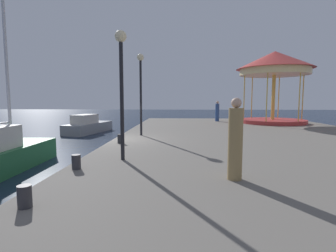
% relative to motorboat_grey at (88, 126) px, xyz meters
% --- Properties ---
extents(ground_plane, '(120.00, 120.00, 0.00)m').
position_rel_motorboat_grey_xyz_m(ground_plane, '(4.35, -8.48, -0.57)').
color(ground_plane, '#162338').
extents(quay_dock, '(14.57, 28.58, 0.80)m').
position_rel_motorboat_grey_xyz_m(quay_dock, '(11.63, -8.48, -0.17)').
color(quay_dock, slate).
rests_on(quay_dock, ground).
extents(motorboat_grey, '(2.73, 5.26, 1.52)m').
position_rel_motorboat_grey_xyz_m(motorboat_grey, '(0.00, 0.00, 0.00)').
color(motorboat_grey, gray).
rests_on(motorboat_grey, ground).
extents(carousel, '(5.98, 5.98, 5.76)m').
position_rel_motorboat_grey_xyz_m(carousel, '(15.09, 0.78, 4.54)').
color(carousel, '#B23333').
rests_on(carousel, quay_dock).
extents(lamp_post_near_edge, '(0.36, 0.36, 3.98)m').
position_rel_motorboat_grey_xyz_m(lamp_post_near_edge, '(5.76, -12.76, 2.98)').
color(lamp_post_near_edge, black).
rests_on(lamp_post_near_edge, quay_dock).
extents(lamp_post_mid_promenade, '(0.36, 0.36, 4.28)m').
position_rel_motorboat_grey_xyz_m(lamp_post_mid_promenade, '(5.47, -7.05, 3.16)').
color(lamp_post_mid_promenade, black).
rests_on(lamp_post_mid_promenade, quay_dock).
extents(bollard_south, '(0.24, 0.24, 0.40)m').
position_rel_motorboat_grey_xyz_m(bollard_south, '(4.96, -9.68, 0.43)').
color(bollard_south, '#2D2D33').
rests_on(bollard_south, quay_dock).
extents(bollard_north, '(0.24, 0.24, 0.40)m').
position_rel_motorboat_grey_xyz_m(bollard_north, '(4.86, -16.47, 0.43)').
color(bollard_north, '#2D2D33').
rests_on(bollard_north, quay_dock).
extents(bollard_center, '(0.24, 0.24, 0.40)m').
position_rel_motorboat_grey_xyz_m(bollard_center, '(4.74, -13.93, 0.43)').
color(bollard_center, '#2D2D33').
rests_on(bollard_center, quay_dock).
extents(person_far_corner, '(0.34, 0.34, 1.79)m').
position_rel_motorboat_grey_xyz_m(person_far_corner, '(10.82, 2.34, 1.07)').
color(person_far_corner, '#2D4C8C').
rests_on(person_far_corner, quay_dock).
extents(person_near_carousel, '(0.34, 0.34, 1.94)m').
position_rel_motorboat_grey_xyz_m(person_near_carousel, '(8.88, -14.64, 1.15)').
color(person_near_carousel, '#937A4C').
rests_on(person_near_carousel, quay_dock).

